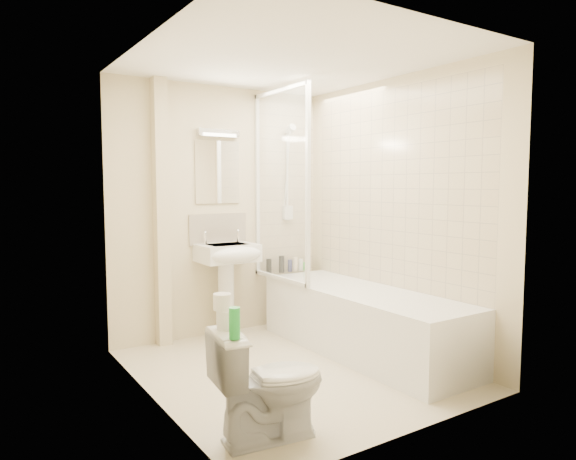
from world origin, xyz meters
TOP-DOWN VIEW (x-y plane):
  - floor at (0.00, 0.00)m, footprint 2.50×2.50m
  - wall_back at (0.00, 1.25)m, footprint 2.20×0.02m
  - wall_left at (-1.10, 0.00)m, footprint 0.02×2.50m
  - wall_right at (1.10, 0.00)m, footprint 0.02×2.50m
  - ceiling at (0.00, 0.00)m, footprint 2.20×2.50m
  - tile_back at (0.75, 1.24)m, footprint 0.70×0.01m
  - tile_right at (1.09, 0.01)m, footprint 0.01×2.10m
  - pipe_boxing at (-0.62, 1.19)m, footprint 0.12×0.12m
  - splashback at (-0.04, 1.24)m, footprint 0.60×0.02m
  - mirror at (-0.04, 1.24)m, footprint 0.46×0.01m
  - strip_light at (-0.04, 1.22)m, footprint 0.42×0.07m
  - bathtub at (0.75, 0.01)m, footprint 0.70×2.10m
  - shower_screen at (0.40, 0.80)m, footprint 0.04×0.92m
  - shower_fixture at (0.75, 1.19)m, footprint 0.10×0.16m
  - pedestal_sink at (-0.04, 1.01)m, footprint 0.53×0.49m
  - bottle_black_a at (0.49, 1.16)m, footprint 0.06×0.06m
  - bottle_black_b at (0.64, 1.16)m, footprint 0.06×0.06m
  - bottle_blue at (0.75, 1.16)m, footprint 0.04×0.04m
  - bottle_cream at (0.81, 1.16)m, footprint 0.06×0.06m
  - bottle_white_b at (0.88, 1.16)m, footprint 0.05×0.05m
  - bottle_green at (0.92, 1.16)m, footprint 0.06×0.06m
  - toilet at (-0.72, -0.85)m, footprint 0.54×0.74m
  - toilet_roll_lower at (-0.94, -0.77)m, footprint 0.12×0.12m
  - toilet_roll_upper at (-0.96, -0.75)m, footprint 0.10×0.10m
  - green_bottle at (-0.99, -0.96)m, footprint 0.06×0.06m

SIDE VIEW (x-z plane):
  - floor at x=0.00m, z-range 0.00..0.00m
  - bathtub at x=0.75m, z-range 0.01..0.56m
  - toilet at x=-0.72m, z-range 0.00..0.66m
  - bottle_green at x=0.92m, z-range 0.55..0.63m
  - bottle_white_b at x=0.88m, z-range 0.55..0.67m
  - bottle_blue at x=0.75m, z-range 0.55..0.68m
  - bottle_cream at x=0.81m, z-range 0.55..0.70m
  - bottle_black_a at x=0.49m, z-range 0.55..0.71m
  - bottle_black_b at x=0.64m, z-range 0.55..0.73m
  - toilet_roll_lower at x=-0.94m, z-range 0.66..0.77m
  - pedestal_sink at x=-0.04m, z-range 0.21..1.23m
  - green_bottle at x=-0.99m, z-range 0.66..0.83m
  - toilet_roll_upper at x=-0.96m, z-range 0.77..0.86m
  - splashback at x=-0.04m, z-range 0.88..1.18m
  - wall_back at x=0.00m, z-range 0.00..2.40m
  - wall_left at x=-1.10m, z-range 0.00..2.40m
  - wall_right at x=1.10m, z-range 0.00..2.40m
  - pipe_boxing at x=-0.62m, z-range 0.00..2.40m
  - tile_back at x=0.75m, z-range 0.55..2.30m
  - tile_right at x=1.09m, z-range 0.55..2.30m
  - shower_screen at x=0.40m, z-range 0.55..2.35m
  - shower_fixture at x=0.75m, z-range 1.05..2.04m
  - mirror at x=-0.04m, z-range 1.28..1.88m
  - strip_light at x=-0.04m, z-range 1.92..1.98m
  - ceiling at x=0.00m, z-range 2.39..2.41m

